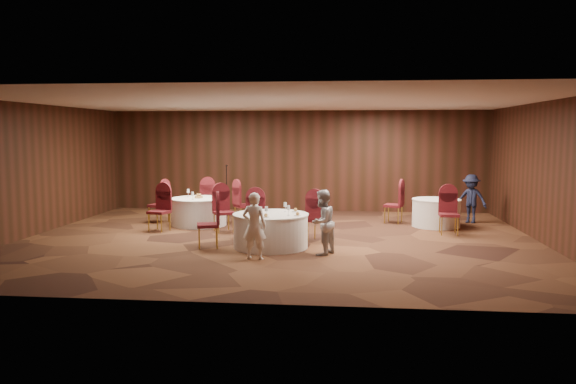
# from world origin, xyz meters

# --- Properties ---
(ground) EXTENTS (12.00, 12.00, 0.00)m
(ground) POSITION_xyz_m (0.00, 0.00, 0.00)
(ground) COLOR black
(ground) RESTS_ON ground
(room_shell) EXTENTS (12.00, 12.00, 12.00)m
(room_shell) POSITION_xyz_m (0.00, 0.00, 1.96)
(room_shell) COLOR silver
(room_shell) RESTS_ON ground
(table_main) EXTENTS (1.65, 1.65, 0.74)m
(table_main) POSITION_xyz_m (-0.06, -0.93, 0.38)
(table_main) COLOR silver
(table_main) RESTS_ON ground
(table_left) EXTENTS (1.50, 1.50, 0.74)m
(table_left) POSITION_xyz_m (-2.39, 1.80, 0.38)
(table_left) COLOR silver
(table_left) RESTS_ON ground
(table_right) EXTENTS (1.27, 1.27, 0.74)m
(table_right) POSITION_xyz_m (3.96, 2.24, 0.38)
(table_right) COLOR silver
(table_right) RESTS_ON ground
(chairs_main) EXTENTS (3.03, 1.87, 1.00)m
(chairs_main) POSITION_xyz_m (-0.35, -0.31, 0.50)
(chairs_main) COLOR #3F0C18
(chairs_main) RESTS_ON ground
(chairs_left) EXTENTS (3.05, 2.90, 1.00)m
(chairs_left) POSITION_xyz_m (-2.38, 1.83, 0.50)
(chairs_left) COLOR #3F0C18
(chairs_left) RESTS_ON ground
(chairs_right) EXTENTS (1.81, 2.26, 1.00)m
(chairs_right) POSITION_xyz_m (3.48, 1.92, 0.50)
(chairs_right) COLOR #3F0C18
(chairs_right) RESTS_ON ground
(tabletop_main) EXTENTS (1.10, 1.04, 0.22)m
(tabletop_main) POSITION_xyz_m (0.09, -1.03, 0.84)
(tabletop_main) COLOR silver
(tabletop_main) RESTS_ON table_main
(tabletop_left) EXTENTS (0.84, 0.78, 0.22)m
(tabletop_left) POSITION_xyz_m (-2.39, 1.80, 0.82)
(tabletop_left) COLOR silver
(tabletop_left) RESTS_ON table_left
(tabletop_right) EXTENTS (0.08, 0.08, 0.22)m
(tabletop_right) POSITION_xyz_m (4.18, 2.00, 0.90)
(tabletop_right) COLOR silver
(tabletop_right) RESTS_ON table_right
(mic_stand) EXTENTS (0.24, 0.24, 1.51)m
(mic_stand) POSITION_xyz_m (-2.13, 4.13, 0.43)
(mic_stand) COLOR black
(mic_stand) RESTS_ON ground
(woman_a) EXTENTS (0.52, 0.38, 1.33)m
(woman_a) POSITION_xyz_m (-0.22, -2.12, 0.67)
(woman_a) COLOR white
(woman_a) RESTS_ON ground
(woman_b) EXTENTS (0.75, 0.81, 1.34)m
(woman_b) POSITION_xyz_m (1.09, -1.56, 0.67)
(woman_b) COLOR #B6B6BB
(woman_b) RESTS_ON ground
(man_c) EXTENTS (1.00, 0.86, 1.35)m
(man_c) POSITION_xyz_m (5.01, 2.98, 0.67)
(man_c) COLOR black
(man_c) RESTS_ON ground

